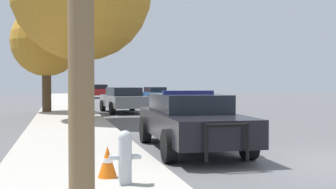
% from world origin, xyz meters
% --- Properties ---
extents(ground_plane, '(110.00, 110.00, 0.00)m').
position_xyz_m(ground_plane, '(0.00, 0.00, 0.00)').
color(ground_plane, '#565659').
extents(sidewalk_left, '(3.00, 110.00, 0.13)m').
position_xyz_m(sidewalk_left, '(-5.10, 0.00, 0.07)').
color(sidewalk_left, '#ADA89E').
rests_on(sidewalk_left, ground_plane).
extents(police_car, '(2.16, 5.13, 1.48)m').
position_xyz_m(police_car, '(-2.33, 2.49, 0.76)').
color(police_car, black).
rests_on(police_car, ground_plane).
extents(fire_hydrant, '(0.49, 0.22, 0.82)m').
position_xyz_m(fire_hydrant, '(-4.52, -1.18, 0.57)').
color(fire_hydrant, '#B7BCC1').
rests_on(fire_hydrant, sidewalk_left).
extents(traffic_light, '(3.27, 0.35, 5.65)m').
position_xyz_m(traffic_light, '(-2.90, 17.15, 4.06)').
color(traffic_light, '#424247').
rests_on(traffic_light, sidewalk_left).
extents(car_background_midblock, '(2.30, 4.51, 1.42)m').
position_xyz_m(car_background_midblock, '(-2.05, 15.95, 0.76)').
color(car_background_midblock, slate).
rests_on(car_background_midblock, ground_plane).
extents(car_background_oncoming, '(2.17, 4.23, 1.29)m').
position_xyz_m(car_background_oncoming, '(2.71, 28.70, 0.70)').
color(car_background_oncoming, navy).
rests_on(car_background_oncoming, ground_plane).
extents(car_background_distant, '(2.13, 4.40, 1.49)m').
position_xyz_m(car_background_distant, '(-1.18, 39.18, 0.78)').
color(car_background_distant, maroon).
rests_on(car_background_distant, ground_plane).
extents(tree_sidewalk_mid, '(3.72, 3.72, 5.62)m').
position_xyz_m(tree_sidewalk_mid, '(-6.16, 15.88, 3.86)').
color(tree_sidewalk_mid, '#4C3823').
rests_on(tree_sidewalk_mid, sidewalk_left).
extents(traffic_cone, '(0.32, 0.32, 0.51)m').
position_xyz_m(traffic_cone, '(-4.73, -0.65, 0.39)').
color(traffic_cone, orange).
rests_on(traffic_cone, sidewalk_left).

